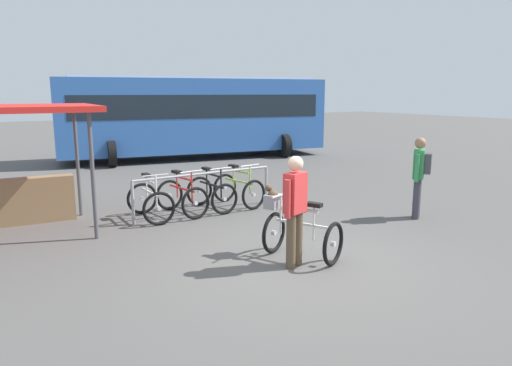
# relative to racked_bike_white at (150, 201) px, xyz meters

# --- Properties ---
(ground_plane) EXTENTS (80.00, 80.00, 0.00)m
(ground_plane) POSITION_rel_racked_bike_white_xyz_m (1.03, -3.51, -0.37)
(ground_plane) COLOR #514F4C
(bike_rack_rail) EXTENTS (3.21, 0.21, 0.88)m
(bike_rack_rail) POSITION_rel_racked_bike_white_xyz_m (1.16, -0.12, 0.30)
(bike_rack_rail) COLOR #99999E
(bike_rack_rail) RESTS_ON ground
(racked_bike_white) EXTENTS (0.67, 1.09, 0.97)m
(racked_bike_white) POSITION_rel_racked_bike_white_xyz_m (0.00, 0.00, 0.00)
(racked_bike_white) COLOR black
(racked_bike_white) RESTS_ON ground
(racked_bike_red) EXTENTS (0.82, 1.20, 0.98)m
(racked_bike_red) POSITION_rel_racked_bike_white_xyz_m (0.70, 0.03, -0.00)
(racked_bike_red) COLOR black
(racked_bike_red) RESTS_ON ground
(racked_bike_black) EXTENTS (0.77, 1.15, 0.97)m
(racked_bike_black) POSITION_rel_racked_bike_white_xyz_m (1.40, 0.07, -0.00)
(racked_bike_black) COLOR black
(racked_bike_black) RESTS_ON ground
(racked_bike_lime) EXTENTS (0.84, 1.19, 0.97)m
(racked_bike_lime) POSITION_rel_racked_bike_white_xyz_m (2.10, 0.10, -0.00)
(racked_bike_lime) COLOR black
(racked_bike_lime) RESTS_ON ground
(featured_bicycle) EXTENTS (1.06, 1.26, 1.09)m
(featured_bicycle) POSITION_rel_racked_bike_white_xyz_m (1.17, -3.32, 0.12)
(featured_bicycle) COLOR black
(featured_bicycle) RESTS_ON ground
(person_with_featured_bike) EXTENTS (0.50, 0.31, 1.64)m
(person_with_featured_bike) POSITION_rel_racked_bike_white_xyz_m (0.92, -3.63, 0.54)
(person_with_featured_bike) COLOR brown
(person_with_featured_bike) RESTS_ON ground
(pedestrian_with_backpack) EXTENTS (0.48, 0.45, 1.64)m
(pedestrian_with_backpack) POSITION_rel_racked_bike_white_xyz_m (4.65, -2.75, 0.57)
(pedestrian_with_backpack) COLOR #383842
(pedestrian_with_backpack) RESTS_ON ground
(bus_distant) EXTENTS (10.27, 4.45, 3.08)m
(bus_distant) POSITION_rel_racked_bike_white_xyz_m (4.55, 7.86, 1.37)
(bus_distant) COLOR #3366B7
(bus_distant) RESTS_ON ground
(market_stall) EXTENTS (3.23, 2.48, 2.30)m
(market_stall) POSITION_rel_racked_bike_white_xyz_m (-2.46, 0.58, 1.03)
(market_stall) COLOR #4C4C51
(market_stall) RESTS_ON ground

